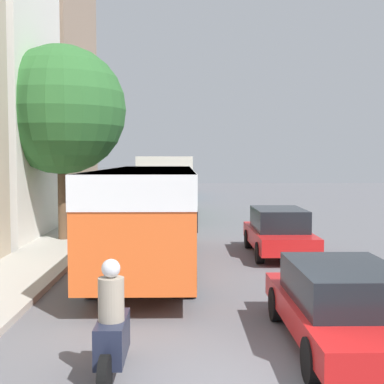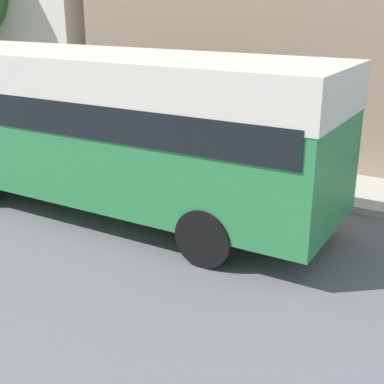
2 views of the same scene
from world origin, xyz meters
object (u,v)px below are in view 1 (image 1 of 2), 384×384
(bus_third_in_line, at_px, (172,173))
(motorcycle_behind_lead, at_px, (112,332))
(car_crossing, at_px, (344,303))
(bus_following, at_px, (167,177))
(pedestrian_near_curb, at_px, (129,182))
(car_far_curb, at_px, (279,231))
(pedestrian_walking_away, at_px, (125,190))
(bus_lead, at_px, (149,203))

(bus_third_in_line, xyz_separation_m, motorcycle_behind_lead, (-0.14, -35.88, -1.20))
(car_crossing, bearing_deg, bus_following, 99.68)
(bus_following, height_order, motorcycle_behind_lead, bus_following)
(pedestrian_near_curb, bearing_deg, bus_third_in_line, -32.81)
(car_crossing, distance_m, car_far_curb, 8.35)
(pedestrian_near_curb, relative_size, pedestrian_walking_away, 1.04)
(pedestrian_walking_away, bearing_deg, car_far_curb, -69.07)
(car_far_curb, relative_size, pedestrian_walking_away, 2.47)
(bus_third_in_line, bearing_deg, car_crossing, -84.22)
(bus_lead, bearing_deg, car_crossing, -61.02)
(car_far_curb, bearing_deg, bus_lead, 24.83)
(bus_following, bearing_deg, bus_lead, -90.42)
(motorcycle_behind_lead, relative_size, car_far_curb, 0.51)
(car_far_curb, distance_m, pedestrian_walking_away, 19.05)
(pedestrian_near_curb, distance_m, pedestrian_walking_away, 10.88)
(motorcycle_behind_lead, bearing_deg, bus_third_in_line, 89.78)
(bus_lead, height_order, pedestrian_walking_away, bus_lead)
(car_crossing, height_order, pedestrian_near_curb, pedestrian_near_curb)
(bus_lead, relative_size, pedestrian_walking_away, 5.84)
(car_crossing, relative_size, car_far_curb, 1.04)
(bus_third_in_line, relative_size, pedestrian_near_curb, 5.71)
(bus_lead, relative_size, bus_following, 1.13)
(bus_lead, bearing_deg, pedestrian_walking_away, 98.08)
(bus_third_in_line, relative_size, motorcycle_behind_lead, 4.76)
(bus_lead, relative_size, motorcycle_behind_lead, 4.68)
(bus_third_in_line, xyz_separation_m, pedestrian_walking_away, (-2.88, -8.45, -0.83))
(motorcycle_behind_lead, bearing_deg, bus_lead, 89.65)
(bus_third_in_line, bearing_deg, pedestrian_walking_away, -108.79)
(bus_lead, bearing_deg, bus_following, 89.58)
(bus_lead, height_order, car_crossing, bus_lead)
(bus_following, height_order, bus_third_in_line, bus_following)
(bus_following, bearing_deg, pedestrian_near_curb, 102.69)
(bus_lead, bearing_deg, car_far_curb, 24.83)
(motorcycle_behind_lead, xyz_separation_m, car_far_curb, (4.06, 9.63, 0.10))
(bus_lead, distance_m, car_crossing, 7.49)
(bus_third_in_line, height_order, pedestrian_walking_away, bus_third_in_line)
(bus_third_in_line, distance_m, pedestrian_near_curb, 4.48)
(bus_lead, bearing_deg, motorcycle_behind_lead, -90.35)
(bus_following, relative_size, car_far_curb, 2.10)
(bus_following, distance_m, car_far_curb, 12.80)
(bus_third_in_line, relative_size, pedestrian_walking_away, 5.94)
(car_crossing, distance_m, pedestrian_near_curb, 37.68)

